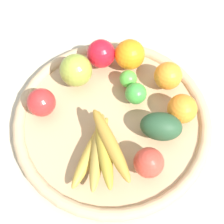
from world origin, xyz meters
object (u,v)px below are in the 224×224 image
object	(u,v)px
orange_0	(168,76)
orange_1	(130,55)
lime_0	(128,79)
banana_bunch	(101,149)
avocado	(161,126)
apple_1	(149,163)
apple_2	(76,70)
orange_2	(182,109)
lime_1	(136,93)
apple_3	(101,54)
apple_0	(41,103)

from	to	relation	value
orange_0	orange_1	distance (m)	0.11
orange_0	lime_0	world-z (taller)	orange_0
banana_bunch	avocado	distance (m)	0.14
banana_bunch	lime_0	world-z (taller)	banana_bunch
apple_1	lime_0	bearing A→B (deg)	105.74
apple_2	avocado	world-z (taller)	apple_2
apple_2	orange_0	distance (m)	0.22
orange_2	orange_1	bearing A→B (deg)	133.00
lime_1	apple_2	bearing A→B (deg)	164.52
apple_3	orange_2	bearing A→B (deg)	-33.96
orange_0	apple_0	bearing A→B (deg)	-159.49
orange_0	avocado	size ratio (longest dim) A/B	0.73
apple_2	avocado	distance (m)	0.25
orange_2	apple_0	world-z (taller)	orange_2
avocado	orange_2	xyz separation A→B (m)	(0.05, 0.05, 0.00)
orange_0	apple_3	xyz separation A→B (m)	(-0.17, 0.05, 0.00)
lime_0	apple_3	world-z (taller)	apple_3
avocado	orange_1	bearing A→B (deg)	114.19
orange_0	lime_0	xyz separation A→B (m)	(-0.10, -0.01, -0.01)
avocado	orange_2	distance (m)	0.07
orange_2	apple_0	size ratio (longest dim) A/B	1.03
apple_1	apple_3	xyz separation A→B (m)	(-0.13, 0.27, 0.00)
avocado	orange_1	world-z (taller)	orange_1
orange_1	apple_3	size ratio (longest dim) A/B	1.06
apple_3	lime_1	xyz separation A→B (m)	(0.10, -0.10, -0.01)
apple_0	banana_bunch	bearing A→B (deg)	-32.86
lime_0	apple_2	bearing A→B (deg)	-179.22
apple_2	apple_1	xyz separation A→B (m)	(0.19, -0.21, -0.01)
apple_1	apple_0	world-z (taller)	apple_0
banana_bunch	orange_1	size ratio (longest dim) A/B	2.40
lime_0	orange_1	distance (m)	0.06
avocado	apple_0	size ratio (longest dim) A/B	1.42
apple_1	avocado	bearing A→B (deg)	75.25
apple_2	orange_1	xyz separation A→B (m)	(0.13, 0.06, -0.00)
banana_bunch	lime_0	distance (m)	0.20
lime_0	avocado	world-z (taller)	avocado
apple_2	orange_2	world-z (taller)	apple_2
avocado	banana_bunch	bearing A→B (deg)	-151.90
apple_1	apple_0	size ratio (longest dim) A/B	0.98
orange_2	orange_1	world-z (taller)	orange_1
apple_2	orange_2	bearing A→B (deg)	-16.55
apple_1	orange_2	xyz separation A→B (m)	(0.07, 0.14, 0.00)
apple_2	lime_1	size ratio (longest dim) A/B	1.54
apple_3	lime_1	world-z (taller)	apple_3
orange_0	orange_1	bearing A→B (deg)	151.88
banana_bunch	lime_1	size ratio (longest dim) A/B	3.52
apple_1	apple_0	bearing A→B (deg)	155.27
apple_2	lime_1	distance (m)	0.16
orange_1	avocado	bearing A→B (deg)	-65.81
orange_0	apple_3	distance (m)	0.18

